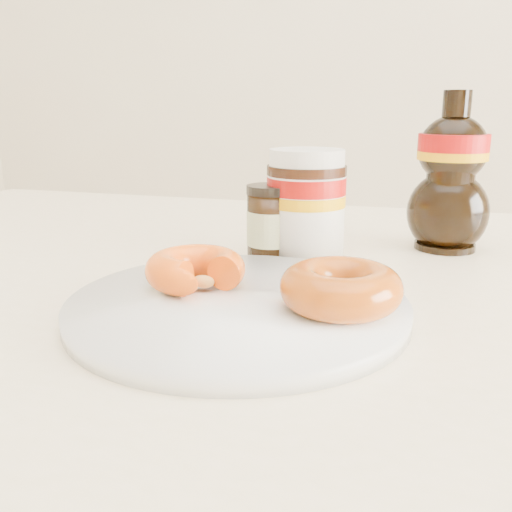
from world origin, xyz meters
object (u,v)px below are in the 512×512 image
(dining_table, at_px, (328,381))
(donut_whole, at_px, (341,288))
(plate, at_px, (238,306))
(donut_bitten, at_px, (195,269))
(nutella_jar, at_px, (306,201))
(syrup_bottle, at_px, (451,172))
(dark_jar, at_px, (270,224))

(dining_table, relative_size, donut_whole, 15.38)
(plate, xyz_separation_m, donut_bitten, (-0.04, 0.02, 0.02))
(nutella_jar, bearing_deg, dining_table, -66.44)
(nutella_jar, distance_m, syrup_bottle, 0.17)
(donut_whole, xyz_separation_m, syrup_bottle, (0.08, 0.27, 0.06))
(plate, relative_size, syrup_bottle, 1.52)
(dining_table, height_order, nutella_jar, nutella_jar)
(plate, height_order, syrup_bottle, syrup_bottle)
(donut_whole, relative_size, nutella_jar, 0.79)
(dining_table, distance_m, donut_whole, 0.13)
(donut_whole, distance_m, dark_jar, 0.19)
(dining_table, xyz_separation_m, dark_jar, (-0.08, 0.09, 0.12))
(nutella_jar, bearing_deg, donut_bitten, -110.81)
(dining_table, relative_size, syrup_bottle, 8.01)
(syrup_bottle, relative_size, dark_jar, 2.19)
(plate, height_order, donut_whole, donut_whole)
(syrup_bottle, height_order, dark_jar, syrup_bottle)
(donut_whole, bearing_deg, dark_jar, 121.49)
(nutella_jar, bearing_deg, dark_jar, -153.80)
(dining_table, distance_m, nutella_jar, 0.19)
(dining_table, distance_m, dark_jar, 0.17)
(nutella_jar, distance_m, dark_jar, 0.04)
(donut_whole, distance_m, syrup_bottle, 0.28)
(donut_bitten, xyz_separation_m, dark_jar, (0.03, 0.14, 0.01))
(dark_jar, bearing_deg, plate, -83.69)
(donut_bitten, distance_m, donut_whole, 0.13)
(plate, bearing_deg, dining_table, 48.47)
(nutella_jar, xyz_separation_m, dark_jar, (-0.03, -0.02, -0.02))
(syrup_bottle, distance_m, dark_jar, 0.21)
(plate, relative_size, donut_bitten, 3.19)
(plate, bearing_deg, donut_bitten, 154.56)
(donut_bitten, relative_size, syrup_bottle, 0.48)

